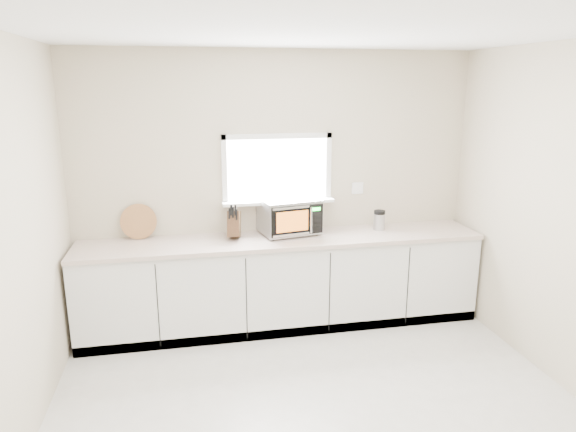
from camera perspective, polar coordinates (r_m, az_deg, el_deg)
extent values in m
plane|color=beige|center=(3.92, 4.48, -22.72)|extent=(4.00, 4.00, 0.00)
cube|color=#BAB294|center=(5.18, -1.24, 3.10)|extent=(4.00, 0.02, 2.70)
cube|color=white|center=(5.13, -1.22, 5.26)|extent=(1.00, 0.02, 0.60)
cube|color=white|center=(5.13, -1.07, 1.62)|extent=(1.12, 0.16, 0.03)
cube|color=white|center=(5.07, -1.21, 8.86)|extent=(1.10, 0.04, 0.05)
cube|color=white|center=(5.18, -1.17, 1.68)|extent=(1.10, 0.04, 0.05)
cube|color=white|center=(5.05, -7.08, 5.01)|extent=(0.05, 0.04, 0.70)
cube|color=white|center=(5.23, 4.50, 5.40)|extent=(0.05, 0.04, 0.70)
cube|color=white|center=(5.39, 7.73, 3.09)|extent=(0.12, 0.01, 0.12)
cube|color=silver|center=(5.16, -0.59, -7.51)|extent=(3.92, 0.60, 0.88)
cube|color=beige|center=(4.99, -0.58, -2.65)|extent=(3.92, 0.64, 0.04)
cylinder|color=black|center=(4.91, -1.66, -2.61)|extent=(0.03, 0.03, 0.02)
cylinder|color=black|center=(5.21, -2.94, -1.62)|extent=(0.03, 0.03, 0.02)
cylinder|color=black|center=(5.08, 3.24, -2.03)|extent=(0.03, 0.03, 0.02)
cylinder|color=black|center=(5.37, 1.74, -1.10)|extent=(0.03, 0.03, 0.02)
cube|color=#A9ACB1|center=(5.09, 0.12, 0.05)|extent=(0.62, 0.51, 0.33)
cube|color=black|center=(4.90, 1.07, -0.53)|extent=(0.52, 0.11, 0.29)
cube|color=orange|center=(4.88, 0.50, -0.61)|extent=(0.32, 0.06, 0.20)
cylinder|color=silver|center=(4.93, 2.60, -0.45)|extent=(0.02, 0.02, 0.26)
cube|color=black|center=(4.97, 3.08, -0.33)|extent=(0.13, 0.03, 0.28)
cube|color=#19FF33|center=(4.94, 3.12, 0.77)|extent=(0.09, 0.02, 0.03)
cube|color=silver|center=(5.05, 0.12, 1.92)|extent=(0.62, 0.51, 0.01)
cube|color=#4F361C|center=(4.96, -6.01, -0.88)|extent=(0.16, 0.26, 0.29)
cube|color=black|center=(4.88, -6.52, 0.27)|extent=(0.03, 0.05, 0.10)
cube|color=black|center=(4.87, -6.13, 0.40)|extent=(0.03, 0.05, 0.10)
cube|color=black|center=(4.87, -5.72, 0.14)|extent=(0.03, 0.05, 0.10)
cube|color=black|center=(4.87, -6.33, 0.66)|extent=(0.03, 0.05, 0.10)
cube|color=black|center=(4.86, -5.87, 0.66)|extent=(0.03, 0.05, 0.10)
cylinder|color=#B07244|center=(5.12, -16.27, -0.59)|extent=(0.34, 0.08, 0.34)
cylinder|color=#A9ACB1|center=(5.33, 10.10, -0.63)|extent=(0.12, 0.12, 0.17)
cylinder|color=black|center=(5.30, 10.15, 0.44)|extent=(0.12, 0.12, 0.04)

